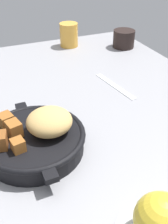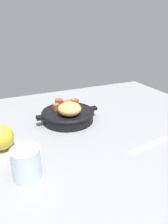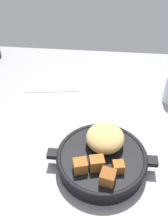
# 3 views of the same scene
# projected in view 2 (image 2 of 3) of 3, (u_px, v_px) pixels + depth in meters

# --- Properties ---
(ground_plane) EXTENTS (1.19, 0.93, 0.02)m
(ground_plane) POSITION_uv_depth(u_px,v_px,m) (81.00, 131.00, 0.78)
(ground_plane) COLOR gray
(cast_iron_skillet) EXTENTS (0.25, 0.21, 0.09)m
(cast_iron_skillet) POSITION_uv_depth(u_px,v_px,m) (68.00, 114.00, 0.82)
(cast_iron_skillet) COLOR black
(cast_iron_skillet) RESTS_ON ground_plane
(saucer_plate) EXTENTS (0.12, 0.12, 0.01)m
(saucer_plate) POSITION_uv_depth(u_px,v_px,m) (3.00, 149.00, 0.64)
(saucer_plate) COLOR #B7BABF
(saucer_plate) RESTS_ON ground_plane
(red_apple) EXTENTS (0.08, 0.08, 0.08)m
(red_apple) POSITION_uv_depth(u_px,v_px,m) (1.00, 138.00, 0.62)
(red_apple) COLOR gold
(red_apple) RESTS_ON saucer_plate
(butter_knife) EXTENTS (0.17, 0.04, 0.00)m
(butter_knife) POSITION_uv_depth(u_px,v_px,m) (150.00, 145.00, 0.66)
(butter_knife) COLOR silver
(butter_knife) RESTS_ON ground_plane
(water_glass_short) EXTENTS (0.07, 0.07, 0.08)m
(water_glass_short) POSITION_uv_depth(u_px,v_px,m) (26.00, 163.00, 0.51)
(water_glass_short) COLOR silver
(water_glass_short) RESTS_ON ground_plane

